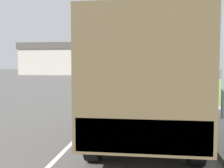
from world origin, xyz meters
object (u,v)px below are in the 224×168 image
Objects in this scene: military_truck at (146,78)px; car_nearest_ahead at (141,84)px; car_third_ahead at (126,74)px; lamp_post at (219,15)px; car_farthest_ahead at (148,71)px; car_fourth_ahead at (130,72)px; car_second_ahead at (118,75)px.

military_truck is 1.54× the size of car_nearest_ahead.
lamp_post reaches higher than car_third_ahead.
car_nearest_ahead is 0.96× the size of car_farthest_ahead.
military_truck is 39.92m from car_third_ahead.
car_fourth_ahead is at bearing 97.98° from lamp_post.
car_farthest_ahead is at bearing 92.62° from lamp_post.
car_second_ahead is 25.39m from lamp_post.
car_nearest_ahead is at bearing -83.19° from car_third_ahead.
lamp_post is (3.08, -9.13, 3.20)m from car_nearest_ahead.
car_fourth_ahead reaches higher than car_farthest_ahead.
military_truck reaches higher than car_fourth_ahead.
car_third_ahead is 26.32m from car_farthest_ahead.
lamp_post is (6.40, -36.95, 3.29)m from car_third_ahead.
car_fourth_ahead is 47.30m from lamp_post.
military_truck is 1.45× the size of car_second_ahead.
car_fourth_ahead is 0.73× the size of lamp_post.
car_nearest_ahead is 37.77m from car_fourth_ahead.
car_nearest_ahead is 0.94× the size of car_second_ahead.
car_third_ahead is at bearing -89.12° from car_fourth_ahead.
car_third_ahead is 0.64× the size of lamp_post.
car_second_ahead is at bearing -95.21° from car_farthest_ahead.
military_truck is 49.67m from car_fourth_ahead.
car_farthest_ahead is (3.67, 16.30, -0.02)m from car_fourth_ahead.
car_fourth_ahead is (-0.14, 22.36, -0.13)m from car_second_ahead.
car_second_ahead is at bearing -90.03° from car_third_ahead.
car_fourth_ahead is 16.71m from car_farthest_ahead.
lamp_post reaches higher than car_fourth_ahead.
car_farthest_ahead is (-0.30, 65.81, -1.12)m from military_truck.
car_second_ahead is 22.37m from car_fourth_ahead.
car_farthest_ahead is 0.73× the size of lamp_post.
lamp_post is at bearing 47.00° from military_truck.
car_nearest_ahead is 10.15m from lamp_post.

